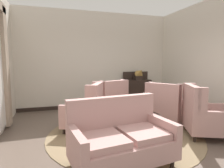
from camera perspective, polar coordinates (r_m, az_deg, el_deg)
ground at (r=4.08m, az=5.13°, el=-16.07°), size 8.39×8.39×0.00m
wall_back at (r=6.63m, az=-4.73°, el=7.05°), size 5.38×0.08×3.23m
wall_right at (r=5.97m, az=25.72°, el=6.43°), size 0.08×4.19×3.23m
baseboard_back at (r=6.75m, az=-4.50°, el=-6.27°), size 5.22×0.03×0.12m
area_rug at (r=4.34m, az=3.57°, el=-14.55°), size 3.29×3.29×0.01m
coffee_table at (r=4.15m, az=7.60°, el=-10.15°), size 0.99×0.99×0.45m
porcelain_vase at (r=4.15m, az=7.61°, el=-7.09°), size 0.17×0.17×0.33m
settee at (r=3.02m, az=2.65°, el=-15.97°), size 1.61×1.03×1.02m
armchair_back_corner at (r=5.16m, az=-0.68°, el=-5.83°), size 1.00×1.03×1.10m
armchair_far_left at (r=4.44m, az=-7.64°, el=-7.99°), size 1.09×1.05×1.10m
armchair_beside_settee at (r=4.50m, az=25.73°, el=-8.55°), size 1.16×1.12×1.10m
armchair_near_window at (r=5.03m, az=15.67°, el=-6.54°), size 1.17×1.17×1.06m
side_table at (r=5.24m, az=11.73°, el=-5.88°), size 0.48×0.48×0.75m
sideboard at (r=6.89m, az=7.46°, el=-2.03°), size 0.95×0.36×1.21m
gramophone at (r=6.76m, az=8.18°, el=3.07°), size 0.33×0.40×0.47m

